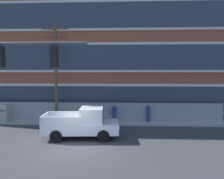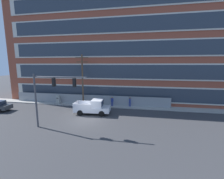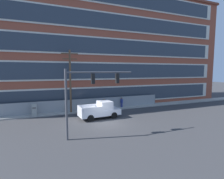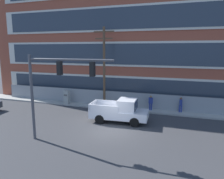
% 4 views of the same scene
% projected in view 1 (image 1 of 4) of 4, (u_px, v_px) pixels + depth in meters
% --- Properties ---
extents(ground_plane, '(160.00, 160.00, 0.00)m').
position_uv_depth(ground_plane, '(73.00, 151.00, 12.44)').
color(ground_plane, '#38383A').
extents(sidewalk_building_side, '(80.00, 2.06, 0.16)m').
position_uv_depth(sidewalk_building_side, '(91.00, 122.00, 19.37)').
color(sidewalk_building_side, '#9E9B93').
rests_on(sidewalk_building_side, ground).
extents(brick_mill_building, '(45.47, 10.62, 19.17)m').
position_uv_depth(brick_mill_building, '(132.00, 26.00, 24.42)').
color(brick_mill_building, brown).
rests_on(brick_mill_building, ground).
extents(chain_link_fence, '(27.88, 0.06, 1.80)m').
position_uv_depth(chain_link_fence, '(65.00, 112.00, 19.64)').
color(chain_link_fence, gray).
rests_on(chain_link_fence, ground).
extents(pickup_truck_white, '(5.22, 2.40, 2.09)m').
position_uv_depth(pickup_truck_white, '(83.00, 124.00, 14.90)').
color(pickup_truck_white, silver).
rests_on(pickup_truck_white, ground).
extents(utility_pole_near_corner, '(2.22, 0.26, 8.63)m').
position_uv_depth(utility_pole_near_corner, '(56.00, 69.00, 18.56)').
color(utility_pole_near_corner, brown).
rests_on(utility_pole_near_corner, ground).
extents(electrical_cabinet, '(0.60, 0.53, 1.69)m').
position_uv_depth(electrical_cabinet, '(4.00, 114.00, 19.02)').
color(electrical_cabinet, '#939993').
rests_on(electrical_cabinet, ground).
extents(pedestrian_near_cabinet, '(0.46, 0.36, 1.69)m').
position_uv_depth(pedestrian_near_cabinet, '(114.00, 113.00, 18.95)').
color(pedestrian_near_cabinet, navy).
rests_on(pedestrian_near_cabinet, ground).
extents(pedestrian_by_fence, '(0.32, 0.42, 1.69)m').
position_uv_depth(pedestrian_by_fence, '(148.00, 113.00, 18.96)').
color(pedestrian_by_fence, navy).
rests_on(pedestrian_by_fence, ground).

